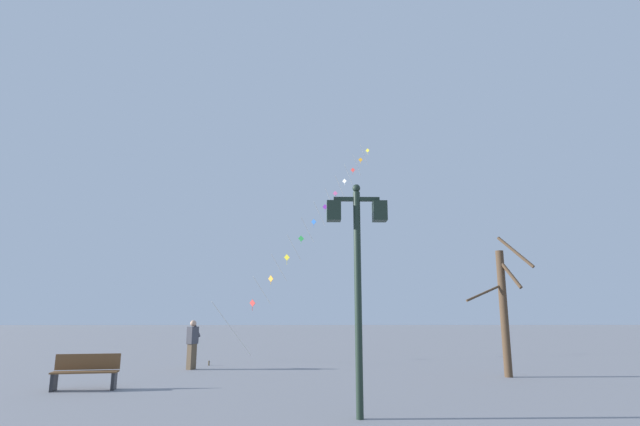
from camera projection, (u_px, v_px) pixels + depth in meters
ground_plane at (279, 361)px, 20.60m from camera, size 160.00×160.00×0.00m
twin_lantern_lamp_post at (357, 252)px, 9.62m from camera, size 1.21×0.28×4.49m
kite_train at (317, 218)px, 28.06m from camera, size 8.35×15.59×14.27m
kite_flyer at (192, 343)px, 17.47m from camera, size 0.42×0.62×1.71m
bare_tree at (504, 307)px, 15.53m from camera, size 2.07×1.08×4.42m
park_bench at (86, 372)px, 12.59m from camera, size 1.65×0.71×0.89m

